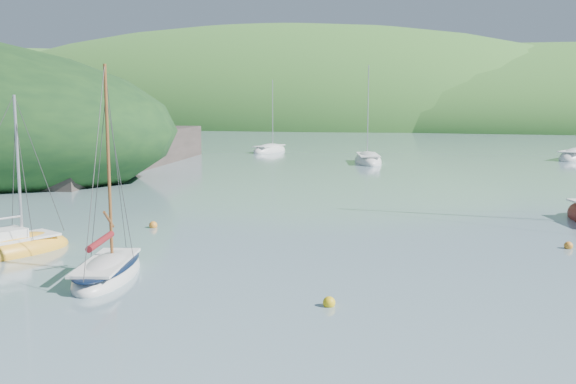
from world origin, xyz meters
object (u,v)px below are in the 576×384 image
(sailboat_yellow, at_px, (8,250))
(distant_sloop_a, at_px, (368,161))
(daysailer_white, at_px, (107,272))
(distant_sloop_c, at_px, (270,151))

(sailboat_yellow, bearing_deg, distant_sloop_a, 103.06)
(daysailer_white, bearing_deg, distant_sloop_c, 86.94)
(daysailer_white, xyz_separation_m, distant_sloop_a, (0.51, 47.14, -0.01))
(distant_sloop_a, distance_m, distant_sloop_c, 18.45)
(distant_sloop_a, relative_size, distant_sloop_c, 1.11)
(daysailer_white, height_order, sailboat_yellow, daysailer_white)
(daysailer_white, relative_size, distant_sloop_c, 0.83)
(sailboat_yellow, height_order, distant_sloop_a, distant_sloop_a)
(daysailer_white, relative_size, distant_sloop_a, 0.75)
(daysailer_white, xyz_separation_m, sailboat_yellow, (-6.06, 1.73, -0.03))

